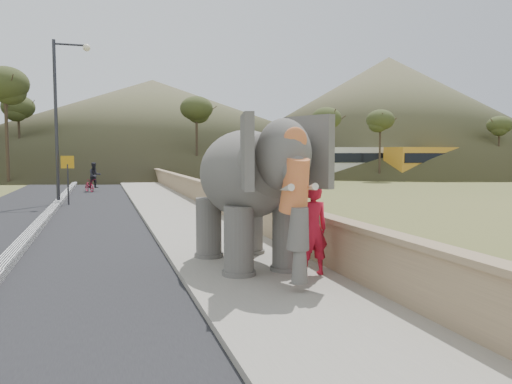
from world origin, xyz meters
TOP-DOWN VIEW (x-y plane):
  - ground at (0.00, 0.00)m, footprint 160.00×160.00m
  - road at (-5.00, 10.00)m, footprint 7.00×120.00m
  - median at (-5.00, 10.00)m, footprint 0.35×120.00m
  - walkway at (0.00, 10.00)m, footprint 3.00×120.00m
  - parapet at (1.65, 10.00)m, footprint 0.30×120.00m
  - lamppost at (-4.69, 15.81)m, footprint 1.76×0.36m
  - signboard at (-4.50, 15.23)m, footprint 0.60×0.08m
  - cow at (6.25, 11.81)m, footprint 1.40×0.75m
  - distant_car at (18.42, 36.31)m, footprint 4.27×1.80m
  - bus_white at (21.65, 33.05)m, footprint 11.23×3.92m
  - bus_orange at (28.30, 31.03)m, footprint 11.28×4.57m
  - hill_right at (36.00, 52.00)m, footprint 56.00×56.00m
  - hill_far at (5.00, 70.00)m, footprint 80.00×80.00m
  - elephant_and_man at (0.02, -0.25)m, footprint 2.54×4.37m
  - motorcyclist at (-3.53, 23.76)m, footprint 1.34×1.71m
  - trees at (-0.14, 28.80)m, footprint 48.74×44.21m

SIDE VIEW (x-z plane):
  - ground at x=0.00m, z-range 0.00..0.00m
  - road at x=-5.00m, z-range 0.00..0.03m
  - walkway at x=0.00m, z-range 0.00..0.15m
  - median at x=-5.00m, z-range 0.00..0.22m
  - parapet at x=1.65m, z-range 0.00..1.10m
  - cow at x=6.25m, z-range 0.00..1.13m
  - distant_car at x=18.42m, z-range 0.00..1.44m
  - motorcyclist at x=-3.53m, z-range -0.19..1.74m
  - bus_white at x=21.65m, z-range 0.00..3.10m
  - bus_orange at x=28.30m, z-range 0.00..3.10m
  - signboard at x=-4.50m, z-range 0.44..2.84m
  - elephant_and_man at x=0.02m, z-range 0.14..3.16m
  - trees at x=-0.14m, z-range -0.73..8.94m
  - lamppost at x=-4.69m, z-range 0.87..8.87m
  - hill_far at x=5.00m, z-range 0.00..14.00m
  - hill_right at x=36.00m, z-range 0.00..16.00m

